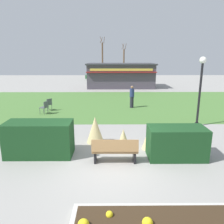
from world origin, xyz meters
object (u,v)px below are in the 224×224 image
(food_kiosk, at_px, (121,75))
(cafe_chair_west, at_px, (45,106))
(lamppost_mid, at_px, (201,83))
(cafe_chair_east, at_px, (48,104))
(trash_bin, at_px, (26,142))
(tree_right_bg, at_px, (102,60))
(person_strolling, at_px, (132,97))
(park_bench, at_px, (115,150))
(tree_left_bg, at_px, (124,62))
(parked_car_west_slot, at_px, (98,76))

(food_kiosk, height_order, cafe_chair_west, food_kiosk)
(lamppost_mid, distance_m, cafe_chair_east, 10.31)
(trash_bin, relative_size, tree_right_bg, 0.11)
(lamppost_mid, relative_size, trash_bin, 4.98)
(cafe_chair_west, bearing_deg, person_strolling, 17.08)
(lamppost_mid, bearing_deg, tree_right_bg, 101.95)
(lamppost_mid, distance_m, trash_bin, 9.30)
(food_kiosk, xyz_separation_m, cafe_chair_west, (-5.82, -13.73, -0.98))
(lamppost_mid, relative_size, food_kiosk, 0.45)
(food_kiosk, bearing_deg, trash_bin, -103.77)
(park_bench, bearing_deg, person_strolling, 80.67)
(tree_left_bg, relative_size, tree_right_bg, 0.86)
(person_strolling, distance_m, parked_car_west_slot, 21.22)
(cafe_chair_east, xyz_separation_m, person_strolling, (6.15, 0.92, 0.33))
(lamppost_mid, bearing_deg, food_kiosk, 102.26)
(park_bench, xyz_separation_m, cafe_chair_east, (-4.66, 8.14, 0.05))
(trash_bin, relative_size, cafe_chair_west, 0.87)
(cafe_chair_east, height_order, person_strolling, person_strolling)
(park_bench, height_order, tree_right_bg, tree_right_bg)
(food_kiosk, bearing_deg, park_bench, -93.17)
(lamppost_mid, distance_m, cafe_chair_west, 9.99)
(cafe_chair_west, bearing_deg, tree_right_bg, 83.57)
(park_bench, relative_size, parked_car_west_slot, 0.40)
(cafe_chair_west, height_order, parked_car_west_slot, parked_car_west_slot)
(person_strolling, bearing_deg, tree_left_bg, -124.67)
(lamppost_mid, relative_size, cafe_chair_east, 4.32)
(tree_right_bg, bearing_deg, lamppost_mid, -78.05)
(food_kiosk, xyz_separation_m, tree_right_bg, (-2.75, 13.45, 1.79))
(lamppost_mid, distance_m, person_strolling, 5.91)
(tree_right_bg, bearing_deg, tree_left_bg, 26.59)
(cafe_chair_west, height_order, tree_right_bg, tree_right_bg)
(park_bench, height_order, trash_bin, park_bench)
(cafe_chair_west, bearing_deg, food_kiosk, 67.03)
(tree_left_bg, bearing_deg, parked_car_west_slot, -126.24)
(trash_bin, xyz_separation_m, cafe_chair_east, (-0.96, 7.07, 0.14))
(park_bench, bearing_deg, tree_left_bg, 86.08)
(lamppost_mid, bearing_deg, parked_car_west_slot, 105.25)
(tree_right_bg, bearing_deg, cafe_chair_west, -96.43)
(trash_bin, height_order, person_strolling, person_strolling)
(lamppost_mid, xyz_separation_m, trash_bin, (-8.45, -3.32, -2.05))
(person_strolling, height_order, parked_car_west_slot, person_strolling)
(trash_bin, xyz_separation_m, tree_left_bg, (6.20, 35.33, 2.40))
(trash_bin, xyz_separation_m, cafe_chair_west, (-0.96, 6.10, 0.14))
(cafe_chair_east, height_order, parked_car_west_slot, parked_car_west_slot)
(park_bench, distance_m, cafe_chair_west, 8.56)
(park_bench, xyz_separation_m, parked_car_west_slot, (-2.22, 29.96, 0.16))
(tree_left_bg, bearing_deg, trash_bin, -99.95)
(trash_bin, relative_size, food_kiosk, 0.09)
(food_kiosk, xyz_separation_m, parked_car_west_slot, (-3.38, 9.06, -0.87))
(trash_bin, bearing_deg, park_bench, -16.19)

